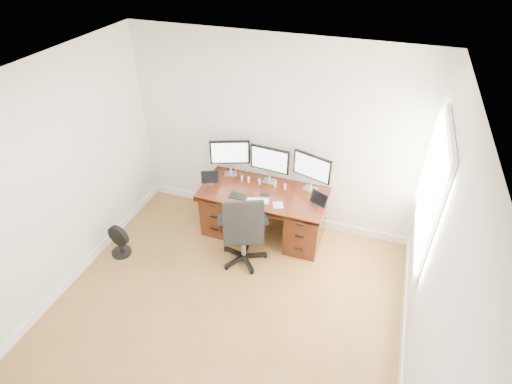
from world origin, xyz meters
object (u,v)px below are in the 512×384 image
(desk, at_px, (264,211))
(office_chair, at_px, (244,241))
(monitor_center, at_px, (270,161))
(floor_fan, at_px, (119,241))
(keyboard, at_px, (258,201))

(desk, height_order, office_chair, office_chair)
(monitor_center, bearing_deg, desk, -84.85)
(desk, distance_m, floor_fan, 2.00)
(desk, relative_size, monitor_center, 3.09)
(floor_fan, bearing_deg, monitor_center, 44.94)
(office_chair, relative_size, keyboard, 3.89)
(office_chair, height_order, floor_fan, office_chair)
(desk, bearing_deg, keyboard, -90.17)
(monitor_center, distance_m, keyboard, 0.60)
(office_chair, xyz_separation_m, keyboard, (0.06, 0.38, 0.39))
(keyboard, bearing_deg, floor_fan, -170.63)
(floor_fan, xyz_separation_m, monitor_center, (1.70, 1.28, 0.87))
(office_chair, distance_m, floor_fan, 1.69)
(office_chair, distance_m, keyboard, 0.55)
(monitor_center, bearing_deg, office_chair, -89.01)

